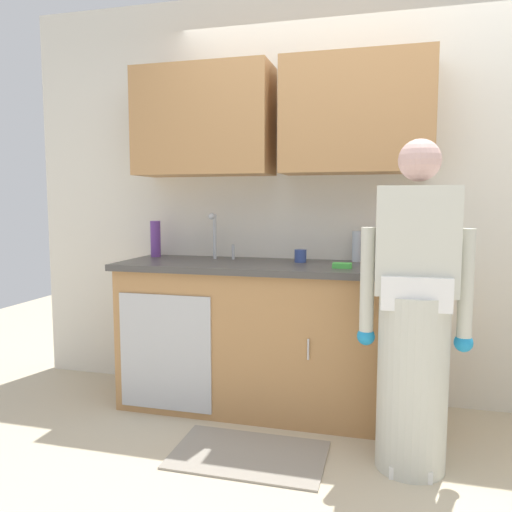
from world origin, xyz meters
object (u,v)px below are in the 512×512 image
object	(u,v)px
bottle_water_tall	(357,246)
bottle_cleaner_spray	(385,246)
bottle_soap	(156,239)
cup_by_sink	(300,256)
sink	(213,264)
person_at_sink	(414,332)
sponge	(342,266)

from	to	relation	value
bottle_water_tall	bottle_cleaner_spray	xyz separation A→B (m)	(0.18, -0.09, 0.01)
bottle_water_tall	bottle_cleaner_spray	size ratio (longest dim) A/B	0.88
bottle_soap	cup_by_sink	size ratio (longest dim) A/B	3.12
sink	person_at_sink	size ratio (longest dim) A/B	0.31
sponge	bottle_water_tall	bearing A→B (deg)	80.09
sponge	cup_by_sink	bearing A→B (deg)	142.10
person_at_sink	bottle_water_tall	size ratio (longest dim) A/B	8.16
bottle_water_tall	sink	bearing A→B (deg)	-166.07
bottle_soap	bottle_cleaner_spray	world-z (taller)	bottle_soap
person_at_sink	cup_by_sink	bearing A→B (deg)	136.13
sink	bottle_cleaner_spray	distance (m)	1.10
sink	bottle_water_tall	bearing A→B (deg)	13.93
sponge	bottle_cleaner_spray	bearing A→B (deg)	48.01
person_at_sink	cup_by_sink	xyz separation A→B (m)	(-0.68, 0.65, 0.29)
bottle_water_tall	sponge	world-z (taller)	bottle_water_tall
bottle_soap	bottle_cleaner_spray	distance (m)	1.57
bottle_water_tall	cup_by_sink	distance (m)	0.37
bottle_soap	bottle_cleaner_spray	bearing A→B (deg)	-0.95
bottle_cleaner_spray	sponge	size ratio (longest dim) A/B	2.05
bottle_soap	sponge	distance (m)	1.37
cup_by_sink	sponge	bearing A→B (deg)	-37.90
bottle_cleaner_spray	person_at_sink	bearing A→B (deg)	-77.33
sink	bottle_soap	world-z (taller)	sink
person_at_sink	sponge	world-z (taller)	person_at_sink
sink	bottle_soap	bearing A→B (deg)	161.42
sink	person_at_sink	world-z (taller)	person_at_sink
bottle_soap	bottle_cleaner_spray	xyz separation A→B (m)	(1.57, -0.03, -0.01)
person_at_sink	bottle_water_tall	xyz separation A→B (m)	(-0.33, 0.78, 0.35)
bottle_water_tall	person_at_sink	bearing A→B (deg)	-66.94
sink	person_at_sink	xyz separation A→B (m)	(1.24, -0.55, -0.23)
sink	sponge	size ratio (longest dim) A/B	4.55
bottle_water_tall	bottle_soap	xyz separation A→B (m)	(-1.39, -0.06, 0.03)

